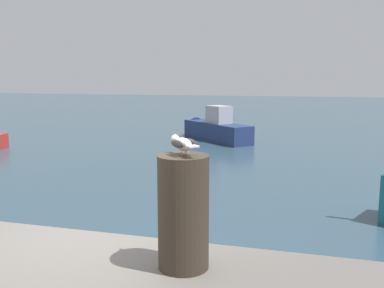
# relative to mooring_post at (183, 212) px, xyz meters

# --- Properties ---
(mooring_post) EXTENTS (0.40, 0.40, 0.90)m
(mooring_post) POSITION_rel_mooring_post_xyz_m (0.00, 0.00, 0.00)
(mooring_post) COLOR #382D23
(mooring_post) RESTS_ON harbor_quay
(seagull) EXTENTS (0.31, 0.31, 0.14)m
(seagull) POSITION_rel_mooring_post_xyz_m (-0.00, 0.00, 0.54)
(seagull) COLOR tan
(seagull) RESTS_ON mooring_post
(boat_navy) EXTENTS (3.86, 3.70, 1.50)m
(boat_navy) POSITION_rel_mooring_post_xyz_m (-3.10, 14.60, -1.10)
(boat_navy) COLOR navy
(boat_navy) RESTS_ON ground_plane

